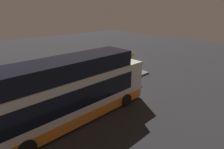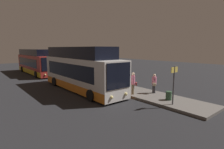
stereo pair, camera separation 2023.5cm
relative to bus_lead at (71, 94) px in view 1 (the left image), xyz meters
name	(u,v)px [view 1 (the left image)]	position (x,y,z in m)	size (l,w,h in m)	color
ground	(86,111)	(1.19, 0.13, -1.86)	(80.00, 80.00, 0.00)	#232326
platform	(65,96)	(1.19, 3.24, -1.76)	(20.00, 3.02, 0.19)	#605B56
bus_lead	(71,94)	(0.00, 0.00, 0.00)	(11.35, 2.84, 4.18)	silver
passenger_boarding	(102,70)	(5.89, 3.93, -0.77)	(0.63, 0.65, 1.67)	#2D2D33
passenger_waiting	(106,75)	(5.02, 2.22, -0.63)	(0.57, 0.59, 1.87)	#6B604C
passenger_with_bags	(72,87)	(1.37, 2.25, -0.71)	(0.55, 0.60, 1.76)	#2D2D33
suitcase	(80,93)	(1.90, 1.98, -1.34)	(0.44, 0.23, 0.90)	#334C7F
sign_post	(131,61)	(8.66, 2.38, -0.01)	(0.10, 0.74, 2.66)	#4C4C51
trash_bin	(121,73)	(7.86, 3.13, -1.34)	(0.44, 0.44, 0.65)	#2D4C33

